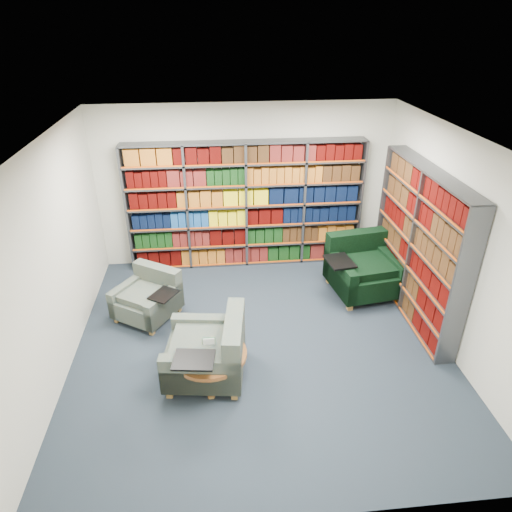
{
  "coord_description": "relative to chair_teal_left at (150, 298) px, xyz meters",
  "views": [
    {
      "loc": [
        -0.57,
        -4.96,
        4.06
      ],
      "look_at": [
        0.0,
        0.6,
        1.05
      ],
      "focal_mm": 32.0,
      "sensor_mm": 36.0,
      "label": 1
    }
  ],
  "objects": [
    {
      "name": "chair_teal_front",
      "position": [
        0.91,
        -1.42,
        0.06
      ],
      "size": [
        1.06,
        1.17,
        0.86
      ],
      "color": "#021D31",
      "rests_on": "ground"
    },
    {
      "name": "bookshelf_back",
      "position": [
        1.56,
        1.48,
        0.81
      ],
      "size": [
        4.0,
        0.28,
        2.2
      ],
      "color": "#47494F",
      "rests_on": "ground"
    },
    {
      "name": "room_shell",
      "position": [
        1.56,
        -0.86,
        1.11
      ],
      "size": [
        5.02,
        5.02,
        2.82
      ],
      "color": "black",
      "rests_on": "ground"
    },
    {
      "name": "bookshelf_right",
      "position": [
        3.91,
        -0.26,
        0.81
      ],
      "size": [
        0.28,
        2.5,
        2.2
      ],
      "color": "#47494F",
      "rests_on": "ground"
    },
    {
      "name": "chair_green_right",
      "position": [
        3.35,
        0.37,
        0.08
      ],
      "size": [
        1.26,
        1.14,
        0.91
      ],
      "color": "black",
      "rests_on": "ground"
    },
    {
      "name": "chair_teal_left",
      "position": [
        0.0,
        0.0,
        0.0
      ],
      "size": [
        1.09,
        1.09,
        0.71
      ],
      "color": "#021D31",
      "rests_on": "ground"
    },
    {
      "name": "coffee_table",
      "position": [
        0.87,
        -1.5,
        0.05
      ],
      "size": [
        0.91,
        0.91,
        0.64
      ],
      "color": "brown",
      "rests_on": "ground"
    }
  ]
}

